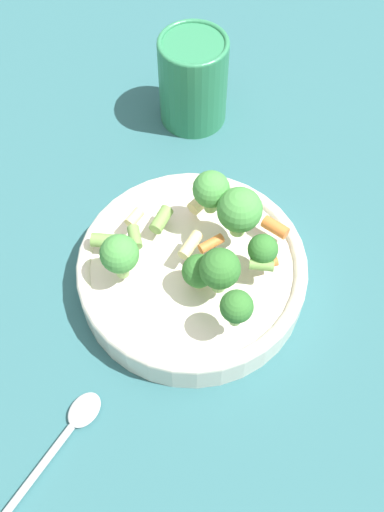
# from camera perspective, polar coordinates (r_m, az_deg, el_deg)

# --- Properties ---
(ground_plane) EXTENTS (3.00, 3.00, 0.00)m
(ground_plane) POSITION_cam_1_polar(r_m,az_deg,el_deg) (0.63, 0.00, -2.52)
(ground_plane) COLOR #2D6066
(bowl) EXTENTS (0.23, 0.23, 0.04)m
(bowl) POSITION_cam_1_polar(r_m,az_deg,el_deg) (0.61, 0.00, -1.44)
(bowl) COLOR silver
(bowl) RESTS_ON ground_plane
(pasta_salad) EXTENTS (0.17, 0.20, 0.07)m
(pasta_salad) POSITION_cam_1_polar(r_m,az_deg,el_deg) (0.55, 1.55, 1.50)
(pasta_salad) COLOR #8CB766
(pasta_salad) RESTS_ON bowl
(cup) EXTENTS (0.08, 0.08, 0.11)m
(cup) POSITION_cam_1_polar(r_m,az_deg,el_deg) (0.73, 0.11, 16.43)
(cup) COLOR #2D7F51
(cup) RESTS_ON ground_plane
(spoon) EXTENTS (0.14, 0.14, 0.01)m
(spoon) POSITION_cam_1_polar(r_m,az_deg,el_deg) (0.57, -12.79, -17.29)
(spoon) COLOR silver
(spoon) RESTS_ON ground_plane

